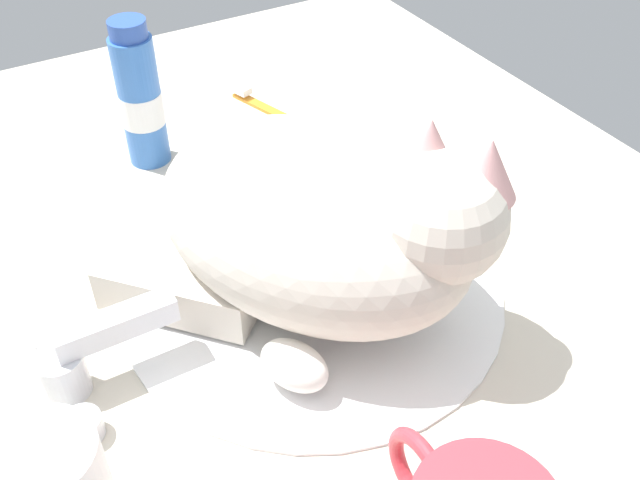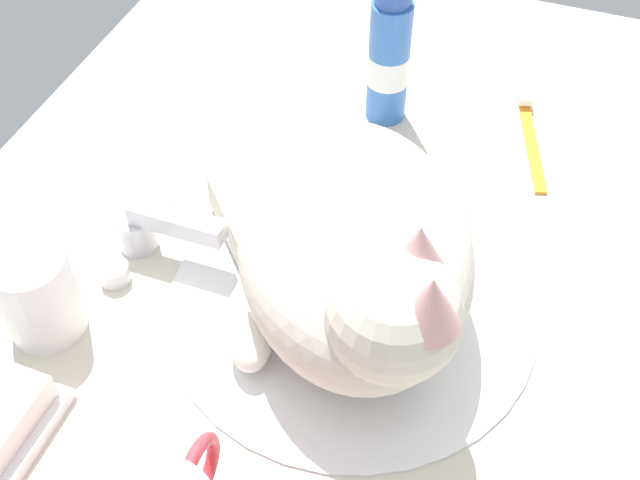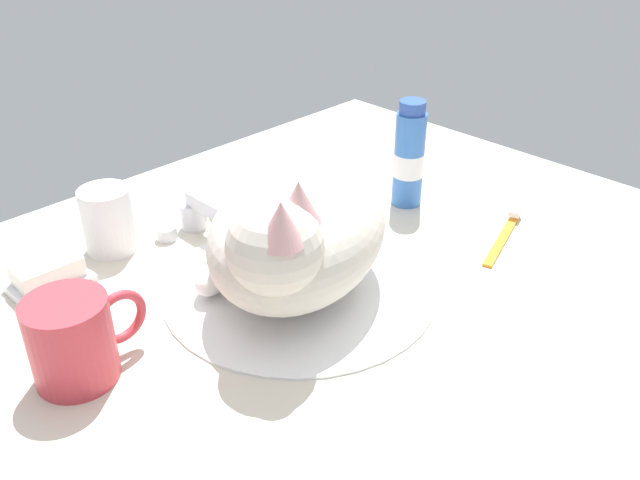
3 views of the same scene
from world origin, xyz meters
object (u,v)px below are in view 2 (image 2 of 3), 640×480
at_px(rinse_cup, 38,294).
at_px(toothbrush, 531,135).
at_px(soap_bar, 2,415).
at_px(faucet, 149,230).
at_px(toothpaste_bottle, 389,59).
at_px(cat, 356,255).

bearing_deg(rinse_cup, toothbrush, -41.65).
bearing_deg(rinse_cup, soap_bar, -164.76).
xyz_separation_m(rinse_cup, toothbrush, (0.39, -0.35, -0.04)).
bearing_deg(faucet, toothbrush, -47.45).
xyz_separation_m(faucet, soap_bar, (-0.21, 0.02, -0.00)).
bearing_deg(soap_bar, toothbrush, -33.15).
bearing_deg(toothpaste_bottle, soap_bar, 161.17).
height_order(cat, soap_bar, cat).
xyz_separation_m(cat, rinse_cup, (-0.10, 0.24, -0.04)).
xyz_separation_m(soap_bar, toothpaste_bottle, (0.47, -0.16, 0.05)).
relative_size(cat, toothpaste_bottle, 2.09).
distance_m(cat, soap_bar, 0.30).
relative_size(cat, soap_bar, 4.31).
bearing_deg(cat, toothbrush, -19.27).
height_order(cat, toothpaste_bottle, cat).
distance_m(cat, rinse_cup, 0.27).
bearing_deg(faucet, cat, -93.44).
distance_m(rinse_cup, toothpaste_bottle, 0.42).
xyz_separation_m(faucet, toothpaste_bottle, (0.26, -0.15, 0.05)).
height_order(rinse_cup, toothpaste_bottle, toothpaste_bottle).
bearing_deg(faucet, toothpaste_bottle, -28.99).
distance_m(toothpaste_bottle, toothbrush, 0.17).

